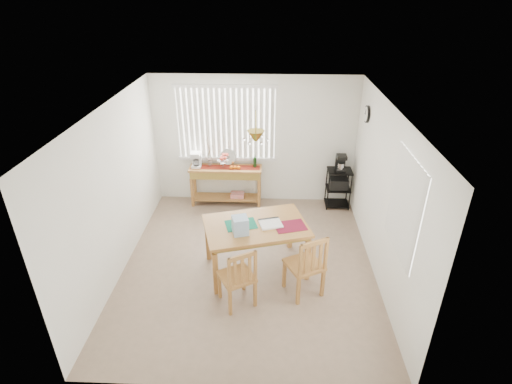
{
  "coord_description": "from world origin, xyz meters",
  "views": [
    {
      "loc": [
        0.33,
        -5.22,
        4.09
      ],
      "look_at": [
        0.1,
        0.55,
        1.05
      ],
      "focal_mm": 28.0,
      "sensor_mm": 36.0,
      "label": 1
    }
  ],
  "objects_px": {
    "sideboard": "(226,177)",
    "dining_table": "(256,230)",
    "cart_items": "(341,163)",
    "wire_cart": "(338,185)",
    "chair_right": "(306,266)",
    "chair_left": "(238,277)"
  },
  "relations": [
    {
      "from": "dining_table",
      "to": "chair_right",
      "type": "relative_size",
      "value": 1.69
    },
    {
      "from": "dining_table",
      "to": "sideboard",
      "type": "bearing_deg",
      "value": 107.97
    },
    {
      "from": "wire_cart",
      "to": "cart_items",
      "type": "height_order",
      "value": "cart_items"
    },
    {
      "from": "sideboard",
      "to": "chair_right",
      "type": "bearing_deg",
      "value": -61.93
    },
    {
      "from": "sideboard",
      "to": "cart_items",
      "type": "relative_size",
      "value": 4.35
    },
    {
      "from": "dining_table",
      "to": "chair_right",
      "type": "xyz_separation_m",
      "value": [
        0.74,
        -0.56,
        -0.22
      ]
    },
    {
      "from": "chair_left",
      "to": "chair_right",
      "type": "distance_m",
      "value": 0.99
    },
    {
      "from": "sideboard",
      "to": "wire_cart",
      "type": "height_order",
      "value": "sideboard"
    },
    {
      "from": "sideboard",
      "to": "dining_table",
      "type": "xyz_separation_m",
      "value": [
        0.69,
        -2.11,
        0.12
      ]
    },
    {
      "from": "dining_table",
      "to": "chair_left",
      "type": "xyz_separation_m",
      "value": [
        -0.21,
        -0.81,
        -0.25
      ]
    },
    {
      "from": "sideboard",
      "to": "dining_table",
      "type": "relative_size",
      "value": 0.83
    },
    {
      "from": "dining_table",
      "to": "chair_left",
      "type": "height_order",
      "value": "chair_left"
    },
    {
      "from": "sideboard",
      "to": "chair_left",
      "type": "bearing_deg",
      "value": -80.86
    },
    {
      "from": "wire_cart",
      "to": "chair_right",
      "type": "xyz_separation_m",
      "value": [
        -0.84,
        -2.64,
        0.02
      ]
    },
    {
      "from": "wire_cart",
      "to": "cart_items",
      "type": "relative_size",
      "value": 2.43
    },
    {
      "from": "chair_right",
      "to": "chair_left",
      "type": "bearing_deg",
      "value": -164.88
    },
    {
      "from": "wire_cart",
      "to": "dining_table",
      "type": "relative_size",
      "value": 0.46
    },
    {
      "from": "cart_items",
      "to": "chair_left",
      "type": "relative_size",
      "value": 0.34
    },
    {
      "from": "chair_right",
      "to": "sideboard",
      "type": "bearing_deg",
      "value": 118.07
    },
    {
      "from": "dining_table",
      "to": "wire_cart",
      "type": "bearing_deg",
      "value": 52.95
    },
    {
      "from": "wire_cart",
      "to": "chair_left",
      "type": "distance_m",
      "value": 3.41
    },
    {
      "from": "wire_cart",
      "to": "chair_right",
      "type": "height_order",
      "value": "chair_right"
    }
  ]
}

